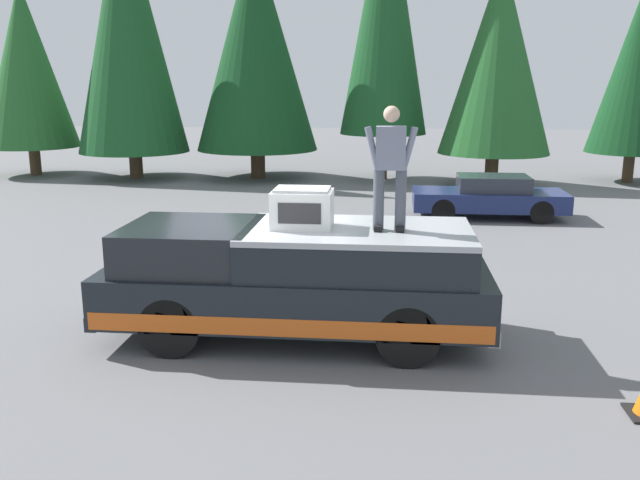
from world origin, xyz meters
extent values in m
plane|color=slate|center=(0.00, 0.00, 0.00)|extent=(90.00, 90.00, 0.00)
cube|color=black|center=(-0.40, -0.64, 0.70)|extent=(2.00, 5.50, 0.70)
cube|color=#CC5619|center=(-0.40, -0.64, 0.51)|extent=(2.01, 5.39, 0.24)
cube|color=black|center=(-0.40, 0.87, 1.35)|extent=(1.84, 1.87, 0.60)
cube|color=black|center=(-0.40, -1.52, 1.31)|extent=(1.92, 3.19, 0.52)
cube|color=#A8AAAF|center=(-0.40, -1.52, 1.61)|extent=(1.94, 3.19, 0.08)
cube|color=#232326|center=(-0.40, 2.05, 0.43)|extent=(1.96, 0.16, 0.20)
cube|color=#B2B5BA|center=(-0.40, -3.33, 0.43)|extent=(1.96, 0.16, 0.20)
cylinder|color=black|center=(-1.25, 0.95, 0.42)|extent=(0.30, 0.84, 0.84)
cylinder|color=black|center=(0.45, 0.95, 0.42)|extent=(0.30, 0.84, 0.84)
cylinder|color=black|center=(-1.25, -2.24, 0.42)|extent=(0.30, 0.84, 0.84)
cylinder|color=black|center=(0.45, -2.24, 0.42)|extent=(0.30, 0.84, 0.84)
cube|color=silver|center=(-0.41, -0.75, 1.91)|extent=(0.64, 0.84, 0.52)
cube|color=#2D2D30|center=(-0.74, -0.75, 1.91)|extent=(0.01, 0.59, 0.29)
cube|color=#99999E|center=(-0.41, -0.75, 2.19)|extent=(0.58, 0.76, 0.04)
cylinder|color=#4C515B|center=(-0.48, -2.11, 2.07)|extent=(0.15, 0.15, 0.84)
cube|color=black|center=(-0.52, -2.11, 1.69)|extent=(0.26, 0.11, 0.08)
cylinder|color=#4C515B|center=(-0.48, -1.81, 2.07)|extent=(0.15, 0.15, 0.84)
cube|color=black|center=(-0.52, -1.81, 1.69)|extent=(0.26, 0.11, 0.08)
cube|color=gray|center=(-0.48, -1.96, 2.78)|extent=(0.24, 0.40, 0.58)
sphere|color=beige|center=(-0.48, -1.96, 3.23)|extent=(0.22, 0.22, 0.22)
cylinder|color=gray|center=(-0.51, -2.21, 2.78)|extent=(0.09, 0.23, 0.58)
cylinder|color=gray|center=(-0.51, -1.72, 2.78)|extent=(0.09, 0.23, 0.58)
cube|color=navy|center=(8.98, -4.68, 0.49)|extent=(1.64, 4.10, 0.50)
cube|color=#282D38|center=(8.98, -4.78, 0.95)|extent=(1.31, 1.89, 0.42)
cylinder|color=black|center=(8.26, -3.41, 0.31)|extent=(0.20, 0.62, 0.62)
cylinder|color=black|center=(9.70, -3.41, 0.31)|extent=(0.20, 0.62, 0.62)
cylinder|color=black|center=(8.26, -5.95, 0.31)|extent=(0.20, 0.62, 0.62)
cylinder|color=black|center=(9.70, -5.95, 0.31)|extent=(0.20, 0.62, 0.62)
cylinder|color=#4C3826|center=(16.35, -10.77, 0.55)|extent=(0.39, 0.39, 1.09)
cone|color=#14421E|center=(16.35, -10.77, 4.13)|extent=(3.25, 3.25, 6.06)
cylinder|color=#4C3826|center=(15.15, -5.63, 0.57)|extent=(0.47, 0.47, 1.14)
cone|color=#235B28|center=(15.15, -5.63, 4.46)|extent=(3.93, 3.93, 6.65)
cylinder|color=#4C3826|center=(16.23, -1.68, 0.86)|extent=(0.39, 0.39, 1.72)
cone|color=#194C23|center=(16.23, -1.68, 6.28)|extent=(3.23, 3.23, 9.11)
cylinder|color=#4C3826|center=(16.20, 3.12, 0.54)|extent=(0.55, 0.55, 1.08)
cone|color=#14421E|center=(16.20, 3.12, 5.01)|extent=(4.60, 4.60, 7.85)
cylinder|color=#4C3826|center=(15.60, 7.78, 0.50)|extent=(0.50, 0.50, 1.01)
cone|color=#194C23|center=(15.60, 7.78, 5.62)|extent=(4.14, 4.14, 9.22)
cylinder|color=#4C3826|center=(16.05, 12.11, 0.56)|extent=(0.43, 0.43, 1.11)
cone|color=#235B28|center=(16.05, 12.11, 4.25)|extent=(3.61, 3.61, 6.28)
camera|label=1|loc=(-9.67, -1.94, 3.66)|focal=38.04mm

